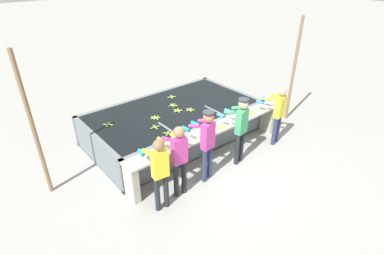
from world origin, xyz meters
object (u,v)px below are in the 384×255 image
worker_0 (159,168)px  banana_bunch_ledge_1 (251,113)px  banana_bunch_floating_1 (108,125)px  banana_bunch_ledge_0 (221,127)px  support_post_left (33,128)px  banana_bunch_floating_3 (173,105)px  worker_4 (278,110)px  knife_0 (181,145)px  support_post_right (294,71)px  banana_bunch_floating_4 (155,127)px  worker_2 (207,139)px  banana_bunch_floating_7 (190,110)px  banana_bunch_ledge_2 (155,152)px  banana_bunch_floating_0 (172,97)px  banana_bunch_floating_5 (168,133)px  worker_3 (240,125)px  banana_bunch_floating_6 (155,118)px  worker_1 (179,155)px

worker_0 → banana_bunch_ledge_1: size_ratio=5.90×
banana_bunch_floating_1 → banana_bunch_ledge_0: bearing=-42.8°
support_post_left → banana_bunch_floating_3: bearing=4.8°
banana_bunch_floating_1 → banana_bunch_ledge_1: (3.28, -1.87, 0.00)m
banana_bunch_floating_1 → worker_4: bearing=-32.2°
worker_4 → knife_0: (-2.95, 0.45, -0.11)m
worker_0 → support_post_right: (5.42, 0.72, 0.61)m
banana_bunch_ledge_0 → banana_bunch_floating_4: bearing=139.8°
worker_2 → banana_bunch_floating_7: (0.90, 1.67, -0.19)m
worker_2 → support_post_right: (4.09, 0.61, 0.51)m
worker_2 → banana_bunch_ledge_2: worker_2 is taller
banana_bunch_floating_3 → support_post_left: size_ratio=0.09×
worker_0 → banana_bunch_ledge_2: (0.33, 0.65, -0.09)m
banana_bunch_floating_0 → support_post_right: (3.05, -2.10, 0.70)m
banana_bunch_floating_7 → support_post_left: support_post_left is taller
banana_bunch_floating_5 → support_post_right: bearing=-5.1°
banana_bunch_ledge_0 → support_post_right: bearing=3.7°
worker_4 → banana_bunch_floating_3: (-1.83, 2.25, -0.11)m
worker_0 → banana_bunch_floating_1: size_ratio=7.34×
worker_3 → banana_bunch_floating_1: worker_3 is taller
banana_bunch_floating_4 → banana_bunch_floating_5: same height
banana_bunch_floating_6 → banana_bunch_ledge_1: size_ratio=1.00×
worker_4 → banana_bunch_ledge_2: size_ratio=5.94×
worker_1 → banana_bunch_floating_7: bearing=44.8°
worker_0 → banana_bunch_floating_0: (2.37, 2.82, -0.09)m
banana_bunch_floating_3 → support_post_left: bearing=-175.2°
worker_2 → support_post_right: bearing=8.5°
worker_3 → banana_bunch_floating_1: 3.30m
worker_2 → knife_0: (-0.40, 0.40, -0.19)m
worker_0 → worker_1: bearing=10.4°
worker_3 → banana_bunch_ledge_2: worker_3 is taller
worker_3 → banana_bunch_floating_7: 1.70m
banana_bunch_floating_6 → banana_bunch_ledge_0: 1.77m
banana_bunch_floating_0 → banana_bunch_floating_3: 0.60m
worker_2 → worker_3: 1.08m
banana_bunch_ledge_2 → banana_bunch_floating_5: bearing=34.7°
worker_1 → banana_bunch_ledge_1: (2.83, 0.47, -0.11)m
banana_bunch_floating_1 → knife_0: 2.10m
banana_bunch_floating_0 → support_post_left: support_post_left is taller
banana_bunch_floating_7 → knife_0: size_ratio=0.83×
knife_0 → banana_bunch_floating_4: bearing=89.5°
banana_bunch_ledge_0 → banana_bunch_ledge_1: size_ratio=1.01×
worker_0 → banana_bunch_floating_4: bearing=59.0°
banana_bunch_ledge_0 → banana_bunch_floating_7: bearing=88.2°
worker_1 → banana_bunch_floating_0: (1.82, 2.72, -0.12)m
worker_3 → support_post_left: size_ratio=0.55×
banana_bunch_floating_5 → banana_bunch_ledge_1: 2.44m
worker_1 → support_post_left: support_post_left is taller
worker_4 → banana_bunch_ledge_2: bearing=170.7°
banana_bunch_floating_7 → banana_bunch_ledge_2: bearing=-149.4°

